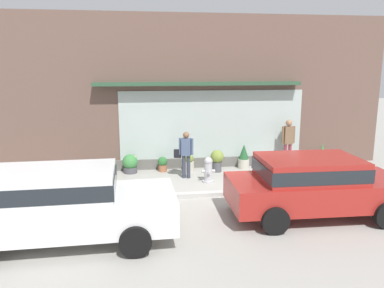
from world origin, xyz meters
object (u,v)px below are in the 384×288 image
potted_plant_corner_tall (91,168)px  potted_plant_near_hydrant (189,163)px  pedestrian_passerby (288,139)px  parked_car_red (313,183)px  potted_plant_trailing_edge (130,164)px  pedestrian_with_handbag (185,152)px  potted_plant_window_center (322,155)px  parked_car_white (60,201)px  potted_plant_doorstep (163,164)px  potted_plant_window_left (217,159)px  fire_hydrant (208,170)px  potted_plant_low_front (244,157)px

potted_plant_corner_tall → potted_plant_near_hydrant: (3.36, 0.12, 0.01)m
pedestrian_passerby → parked_car_red: pedestrian_passerby is taller
potted_plant_trailing_edge → pedestrian_with_handbag: bearing=-25.7°
potted_plant_corner_tall → potted_plant_window_center: (8.35, 0.16, 0.11)m
parked_car_white → potted_plant_trailing_edge: parked_car_white is taller
potted_plant_trailing_edge → potted_plant_corner_tall: bearing=-170.7°
potted_plant_trailing_edge → potted_plant_near_hydrant: (2.05, -0.09, -0.03)m
potted_plant_window_center → potted_plant_doorstep: bearing=179.1°
pedestrian_with_handbag → potted_plant_window_left: size_ratio=2.01×
fire_hydrant → potted_plant_trailing_edge: fire_hydrant is taller
potted_plant_low_front → potted_plant_trailing_edge: (-4.08, -0.04, -0.09)m
potted_plant_trailing_edge → potted_plant_doorstep: size_ratio=1.25×
parked_car_red → potted_plant_corner_tall: parked_car_red is taller
pedestrian_passerby → potted_plant_low_front: size_ratio=1.98×
potted_plant_window_left → parked_car_white: bearing=-131.5°
potted_plant_corner_tall → parked_car_white: bearing=-90.2°
potted_plant_corner_tall → parked_car_red: bearing=-36.9°
potted_plant_trailing_edge → potted_plant_window_center: size_ratio=0.77×
fire_hydrant → potted_plant_doorstep: fire_hydrant is taller
fire_hydrant → pedestrian_with_handbag: pedestrian_with_handbag is taller
parked_car_white → potted_plant_window_center: (8.37, 5.13, -0.49)m
potted_plant_window_left → potted_plant_low_front: bearing=16.7°
potted_plant_window_left → potted_plant_near_hydrant: bearing=169.5°
potted_plant_window_center → potted_plant_trailing_edge: bearing=179.5°
parked_car_white → potted_plant_low_front: bearing=42.9°
pedestrian_passerby → potted_plant_corner_tall: (-7.03, -0.22, -0.75)m
pedestrian_passerby → potted_plant_trailing_edge: pedestrian_passerby is taller
pedestrian_passerby → potted_plant_window_left: bearing=4.3°
potted_plant_corner_tall → potted_plant_near_hydrant: potted_plant_near_hydrant is taller
potted_plant_low_front → potted_plant_window_center: bearing=-1.9°
potted_plant_near_hydrant → pedestrian_with_handbag: bearing=-106.0°
pedestrian_with_handbag → potted_plant_window_left: pedestrian_with_handbag is taller
potted_plant_low_front → potted_plant_near_hydrant: bearing=-176.2°
pedestrian_passerby → potted_plant_doorstep: pedestrian_passerby is taller
pedestrian_passerby → potted_plant_low_front: pedestrian_passerby is taller
potted_plant_window_left → potted_plant_corner_tall: (-4.33, 0.06, -0.16)m
potted_plant_near_hydrant → potted_plant_trailing_edge: bearing=177.4°
parked_car_white → potted_plant_near_hydrant: size_ratio=7.43×
potted_plant_low_front → potted_plant_doorstep: bearing=-179.8°
pedestrian_with_handbag → parked_car_red: size_ratio=0.36×
parked_car_red → potted_plant_trailing_edge: parked_car_red is taller
potted_plant_window_center → potted_plant_near_hydrant: size_ratio=1.37×
fire_hydrant → parked_car_white: bearing=-135.6°
potted_plant_low_front → parked_car_white: bearing=-135.9°
pedestrian_passerby → potted_plant_window_center: pedestrian_passerby is taller
pedestrian_passerby → potted_plant_near_hydrant: pedestrian_passerby is taller
potted_plant_corner_tall → potted_plant_low_front: bearing=2.7°
potted_plant_corner_tall → potted_plant_window_center: size_ratio=0.65×
potted_plant_near_hydrant → potted_plant_low_front: bearing=3.8°
fire_hydrant → potted_plant_doorstep: size_ratio=1.57×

